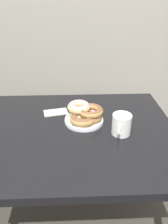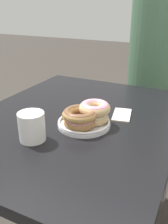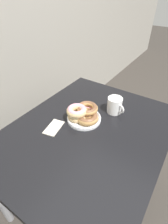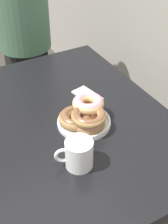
{
  "view_description": "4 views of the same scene",
  "coord_description": "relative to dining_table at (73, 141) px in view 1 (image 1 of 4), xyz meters",
  "views": [
    {
      "loc": [
        0.02,
        -0.61,
        1.34
      ],
      "look_at": [
        0.06,
        0.4,
        0.77
      ],
      "focal_mm": 35.0,
      "sensor_mm": 36.0,
      "label": 1
    },
    {
      "loc": [
        0.86,
        0.8,
        1.17
      ],
      "look_at": [
        0.06,
        0.4,
        0.77
      ],
      "focal_mm": 40.0,
      "sensor_mm": 36.0,
      "label": 2
    },
    {
      "loc": [
        -0.63,
        -0.06,
        1.41
      ],
      "look_at": [
        0.06,
        0.4,
        0.77
      ],
      "focal_mm": 28.0,
      "sensor_mm": 36.0,
      "label": 3
    },
    {
      "loc": [
        0.88,
        -0.05,
        1.51
      ],
      "look_at": [
        0.06,
        0.4,
        0.77
      ],
      "focal_mm": 50.0,
      "sensor_mm": 36.0,
      "label": 4
    }
  ],
  "objects": [
    {
      "name": "napkin",
      "position": [
        -0.1,
        0.18,
        0.08
      ],
      "size": [
        0.15,
        0.1,
        0.01
      ],
      "color": "beige",
      "rests_on": "dining_table"
    },
    {
      "name": "donut_plate",
      "position": [
        0.06,
        0.08,
        0.12
      ],
      "size": [
        0.23,
        0.22,
        0.1
      ],
      "color": "white",
      "rests_on": "dining_table"
    },
    {
      "name": "dining_table",
      "position": [
        0.0,
        0.0,
        0.0
      ],
      "size": [
        1.07,
        0.85,
        0.71
      ],
      "color": "black",
      "rests_on": "ground_plane"
    },
    {
      "name": "coffee_mug",
      "position": [
        0.24,
        -0.05,
        0.13
      ],
      "size": [
        0.09,
        0.13,
        0.1
      ],
      "color": "white",
      "rests_on": "dining_table"
    }
  ]
}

